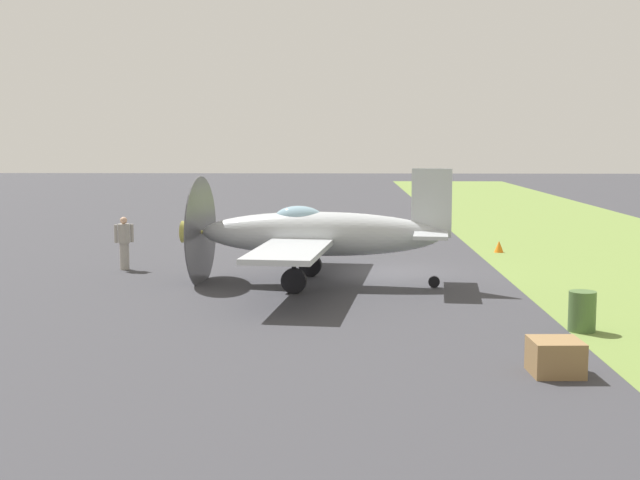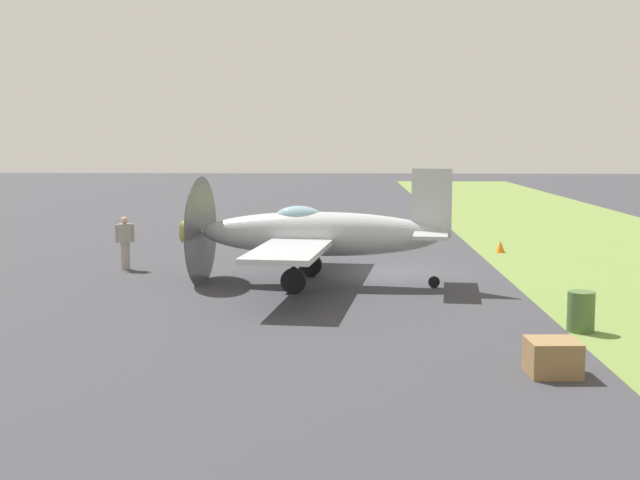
{
  "view_description": "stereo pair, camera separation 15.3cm",
  "coord_description": "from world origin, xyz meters",
  "px_view_note": "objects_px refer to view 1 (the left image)",
  "views": [
    {
      "loc": [
        -27.08,
        1.35,
        4.24
      ],
      "look_at": [
        -2.36,
        2.03,
        1.32
      ],
      "focal_mm": 48.06,
      "sensor_mm": 36.0,
      "label": 1
    },
    {
      "loc": [
        -27.08,
        1.19,
        4.24
      ],
      "look_at": [
        -2.36,
        2.03,
        1.32
      ],
      "focal_mm": 48.06,
      "sensor_mm": 36.0,
      "label": 2
    }
  ],
  "objects_px": {
    "airplane_lead": "(315,234)",
    "supply_crate": "(555,357)",
    "ground_crew_chief": "(124,242)",
    "runway_marker_cone": "(499,247)",
    "fuel_drum": "(582,311)"
  },
  "relations": [
    {
      "from": "ground_crew_chief",
      "to": "runway_marker_cone",
      "type": "distance_m",
      "value": 13.82
    },
    {
      "from": "airplane_lead",
      "to": "ground_crew_chief",
      "type": "bearing_deg",
      "value": 72.91
    },
    {
      "from": "runway_marker_cone",
      "to": "fuel_drum",
      "type": "bearing_deg",
      "value": 177.57
    },
    {
      "from": "fuel_drum",
      "to": "airplane_lead",
      "type": "bearing_deg",
      "value": 45.75
    },
    {
      "from": "airplane_lead",
      "to": "fuel_drum",
      "type": "distance_m",
      "value": 8.62
    },
    {
      "from": "ground_crew_chief",
      "to": "supply_crate",
      "type": "bearing_deg",
      "value": 106.17
    },
    {
      "from": "supply_crate",
      "to": "runway_marker_cone",
      "type": "relative_size",
      "value": 2.05
    },
    {
      "from": "airplane_lead",
      "to": "supply_crate",
      "type": "height_order",
      "value": "airplane_lead"
    },
    {
      "from": "airplane_lead",
      "to": "supply_crate",
      "type": "distance_m",
      "value": 10.66
    },
    {
      "from": "ground_crew_chief",
      "to": "airplane_lead",
      "type": "bearing_deg",
      "value": 130.75
    },
    {
      "from": "supply_crate",
      "to": "airplane_lead",
      "type": "bearing_deg",
      "value": 26.25
    },
    {
      "from": "fuel_drum",
      "to": "runway_marker_cone",
      "type": "relative_size",
      "value": 2.05
    },
    {
      "from": "airplane_lead",
      "to": "ground_crew_chief",
      "type": "distance_m",
      "value": 6.9
    },
    {
      "from": "fuel_drum",
      "to": "runway_marker_cone",
      "type": "height_order",
      "value": "fuel_drum"
    },
    {
      "from": "ground_crew_chief",
      "to": "supply_crate",
      "type": "xyz_separation_m",
      "value": [
        -12.25,
        -10.99,
        -0.59
      ]
    }
  ]
}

